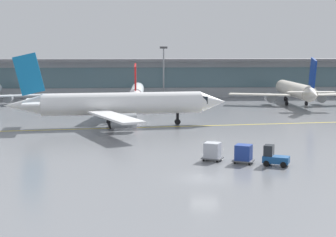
{
  "coord_description": "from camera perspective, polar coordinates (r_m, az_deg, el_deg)",
  "views": [
    {
      "loc": [
        -6.57,
        -45.81,
        11.61
      ],
      "look_at": [
        -1.99,
        19.58,
        3.0
      ],
      "focal_mm": 55.2,
      "sensor_mm": 36.0,
      "label": 1
    }
  ],
  "objects": [
    {
      "name": "apron_light_mast_1",
      "position": [
        125.11,
        -0.49,
        5.37
      ],
      "size": [
        1.8,
        0.36,
        12.64
      ],
      "color": "gray",
      "rests_on": "ground_plane"
    },
    {
      "name": "ground_plane",
      "position": [
        47.72,
        4.06,
        -6.62
      ],
      "size": [
        400.0,
        400.0,
        0.0
      ],
      "primitive_type": "plane",
      "color": "slate"
    },
    {
      "name": "taxiing_regional_jet",
      "position": [
        80.09,
        -5.31,
        1.58
      ],
      "size": [
        34.39,
        31.77,
        11.39
      ],
      "rotation": [
        0.0,
        0.0,
        0.11
      ],
      "color": "white",
      "rests_on": "ground_plane"
    },
    {
      "name": "gate_airplane_3",
      "position": [
        115.21,
        13.86,
        3.04
      ],
      "size": [
        29.14,
        31.36,
        10.39
      ],
      "rotation": [
        0.0,
        0.0,
        1.52
      ],
      "color": "silver",
      "rests_on": "ground_plane"
    },
    {
      "name": "terminal_concourse",
      "position": [
        133.62,
        -1.19,
        4.61
      ],
      "size": [
        200.43,
        11.0,
        9.6
      ],
      "color": "#9EA3A8",
      "rests_on": "ground_plane"
    },
    {
      "name": "taxiway_centreline_stripe",
      "position": [
        78.58,
        -4.99,
        -1.04
      ],
      "size": [
        109.33,
        12.87,
        0.01
      ],
      "primitive_type": "cube",
      "rotation": [
        0.0,
        0.0,
        0.11
      ],
      "color": "yellow",
      "rests_on": "ground_plane"
    },
    {
      "name": "cargo_dolly_trailing",
      "position": [
        55.17,
        4.92,
        -3.58
      ],
      "size": [
        2.59,
        2.36,
        1.94
      ],
      "rotation": [
        0.0,
        0.0,
        -0.45
      ],
      "color": "#595B60",
      "rests_on": "ground_plane"
    },
    {
      "name": "baggage_tug",
      "position": [
        53.71,
        11.62,
        -4.18
      ],
      "size": [
        2.95,
        2.46,
        2.1
      ],
      "rotation": [
        0.0,
        0.0,
        -0.45
      ],
      "color": "#194C8C",
      "rests_on": "ground_plane"
    },
    {
      "name": "gate_airplane_2",
      "position": [
        110.99,
        -3.46,
        2.9
      ],
      "size": [
        25.96,
        27.89,
        9.25
      ],
      "rotation": [
        0.0,
        0.0,
        1.54
      ],
      "color": "white",
      "rests_on": "ground_plane"
    },
    {
      "name": "cargo_dolly_lead",
      "position": [
        54.31,
        8.34,
        -3.81
      ],
      "size": [
        2.59,
        2.36,
        1.94
      ],
      "rotation": [
        0.0,
        0.0,
        -0.45
      ],
      "color": "#595B60",
      "rests_on": "ground_plane"
    }
  ]
}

